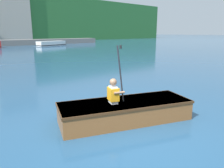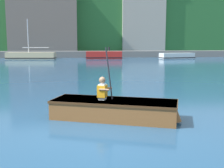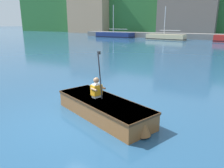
{
  "view_description": "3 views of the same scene",
  "coord_description": "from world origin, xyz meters",
  "px_view_note": "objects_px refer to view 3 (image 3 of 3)",
  "views": [
    {
      "loc": [
        -3.08,
        -2.97,
        2.15
      ],
      "look_at": [
        0.48,
        1.16,
        0.84
      ],
      "focal_mm": 35.0,
      "sensor_mm": 36.0,
      "label": 1
    },
    {
      "loc": [
        -0.39,
        -6.41,
        1.94
      ],
      "look_at": [
        0.48,
        1.16,
        0.84
      ],
      "focal_mm": 45.0,
      "sensor_mm": 36.0,
      "label": 2
    },
    {
      "loc": [
        3.58,
        -4.26,
        2.6
      ],
      "look_at": [
        0.48,
        1.16,
        0.84
      ],
      "focal_mm": 35.0,
      "sensor_mm": 36.0,
      "label": 3
    }
  ],
  "objects_px": {
    "moored_boat_dock_west_end": "(115,35)",
    "moored_boat_dock_center_far": "(166,37)",
    "person_paddler": "(97,88)",
    "rowboat_foreground": "(104,108)"
  },
  "relations": [
    {
      "from": "moored_boat_dock_west_end",
      "to": "moored_boat_dock_center_far",
      "type": "distance_m",
      "value": 9.99
    },
    {
      "from": "moored_boat_dock_west_end",
      "to": "person_paddler",
      "type": "distance_m",
      "value": 35.18
    },
    {
      "from": "moored_boat_dock_west_end",
      "to": "rowboat_foreground",
      "type": "bearing_deg",
      "value": -61.41
    },
    {
      "from": "person_paddler",
      "to": "rowboat_foreground",
      "type": "bearing_deg",
      "value": -20.42
    },
    {
      "from": "moored_boat_dock_west_end",
      "to": "person_paddler",
      "type": "height_order",
      "value": "moored_boat_dock_west_end"
    },
    {
      "from": "person_paddler",
      "to": "moored_boat_dock_center_far",
      "type": "bearing_deg",
      "value": 102.78
    },
    {
      "from": "moored_boat_dock_west_end",
      "to": "rowboat_foreground",
      "type": "xyz_separation_m",
      "value": [
        16.96,
        -31.13,
        -0.15
      ]
    },
    {
      "from": "moored_boat_dock_west_end",
      "to": "moored_boat_dock_center_far",
      "type": "relative_size",
      "value": 1.13
    },
    {
      "from": "moored_boat_dock_center_far",
      "to": "person_paddler",
      "type": "distance_m",
      "value": 30.44
    },
    {
      "from": "moored_boat_dock_center_far",
      "to": "rowboat_foreground",
      "type": "height_order",
      "value": "moored_boat_dock_center_far"
    }
  ]
}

